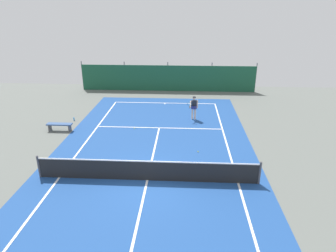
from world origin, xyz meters
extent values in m
plane|color=slate|center=(0.00, 0.00, 0.00)|extent=(36.00, 36.00, 0.00)
cube|color=#1E478C|center=(0.00, 0.00, 0.00)|extent=(11.02, 26.60, 0.01)
cube|color=white|center=(0.00, 11.90, 0.01)|extent=(8.22, 0.10, 0.01)
cube|color=white|center=(-4.11, 0.00, 0.01)|extent=(0.10, 23.80, 0.01)
cube|color=white|center=(4.11, 0.00, 0.01)|extent=(0.10, 23.80, 0.01)
cube|color=white|center=(0.00, 6.40, 0.01)|extent=(8.22, 0.10, 0.01)
cube|color=white|center=(0.00, 0.00, 0.01)|extent=(0.10, 12.80, 0.01)
cube|color=white|center=(0.00, 11.75, 0.01)|extent=(0.10, 0.30, 0.01)
cube|color=black|center=(0.00, 0.00, 0.47)|extent=(9.92, 0.03, 0.95)
cube|color=white|center=(0.00, 0.00, 0.97)|extent=(9.92, 0.04, 0.05)
cylinder|color=#47474C|center=(-5.01, 0.00, 0.55)|extent=(0.10, 0.10, 1.10)
cylinder|color=#47474C|center=(5.01, 0.00, 0.55)|extent=(0.10, 0.10, 1.10)
cube|color=#195138|center=(0.00, 15.84, 1.20)|extent=(16.22, 0.06, 2.40)
cylinder|color=#595B60|center=(-8.11, 15.90, 1.35)|extent=(0.08, 0.08, 2.70)
cylinder|color=#595B60|center=(-4.05, 15.90, 1.35)|extent=(0.08, 0.08, 2.70)
cylinder|color=#595B60|center=(0.00, 15.90, 1.35)|extent=(0.08, 0.08, 2.70)
cylinder|color=#595B60|center=(4.05, 15.90, 1.35)|extent=(0.08, 0.08, 2.70)
cylinder|color=#595B60|center=(8.11, 15.90, 1.35)|extent=(0.08, 0.08, 2.70)
cube|color=#234C1E|center=(0.00, 16.44, 0.55)|extent=(14.60, 0.70, 1.10)
cylinder|color=beige|center=(2.38, 8.20, 0.41)|extent=(0.12, 0.12, 0.82)
cylinder|color=beige|center=(2.18, 8.22, 0.41)|extent=(0.12, 0.12, 0.82)
cylinder|color=navy|center=(2.28, 8.21, 0.90)|extent=(0.40, 0.40, 0.22)
cube|color=#1E232D|center=(2.28, 8.21, 1.10)|extent=(0.38, 0.23, 0.56)
sphere|color=beige|center=(2.28, 8.21, 1.53)|extent=(0.22, 0.22, 0.22)
cylinder|color=black|center=(2.28, 8.21, 1.62)|extent=(0.23, 0.23, 0.04)
cylinder|color=beige|center=(2.51, 8.19, 1.13)|extent=(0.09, 0.09, 0.58)
cylinder|color=beige|center=(2.04, 8.11, 1.13)|extent=(0.14, 0.53, 0.41)
cylinder|color=black|center=(1.96, 7.82, 1.02)|extent=(0.06, 0.28, 0.13)
torus|color=teal|center=(1.96, 7.82, 1.24)|extent=(0.31, 0.15, 0.29)
sphere|color=#CCDB33|center=(2.41, 3.01, 0.03)|extent=(0.07, 0.07, 0.07)
sphere|color=#CCDB33|center=(-1.61, 6.18, 0.03)|extent=(0.07, 0.07, 0.07)
cube|color=#335184|center=(-6.31, 5.57, 0.45)|extent=(1.60, 0.40, 0.08)
cube|color=#4C4C51|center=(-6.96, 5.57, 0.23)|extent=(0.08, 0.36, 0.45)
cube|color=#4C4C51|center=(-5.66, 5.57, 0.23)|extent=(0.08, 0.36, 0.45)
cylinder|color=#338CD8|center=(-6.06, 7.43, 0.12)|extent=(0.08, 0.08, 0.24)
camera|label=1|loc=(1.63, -11.71, 7.35)|focal=31.98mm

